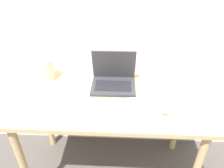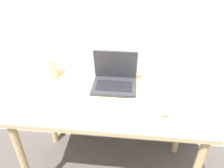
{
  "view_description": "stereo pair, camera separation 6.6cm",
  "coord_description": "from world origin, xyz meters",
  "px_view_note": "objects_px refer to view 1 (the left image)",
  "views": [
    {
      "loc": [
        0.07,
        -0.83,
        1.65
      ],
      "look_at": [
        0.01,
        0.32,
        0.88
      ],
      "focal_mm": 35.0,
      "sensor_mm": 36.0,
      "label": 1
    },
    {
      "loc": [
        0.14,
        -0.82,
        1.65
      ],
      "look_at": [
        0.01,
        0.32,
        0.88
      ],
      "focal_mm": 35.0,
      "sensor_mm": 36.0,
      "label": 2
    }
  ],
  "objects_px": {
    "mouse": "(164,108)",
    "keyboard": "(111,106)",
    "laptop": "(113,79)",
    "vase": "(44,65)",
    "mp3_player": "(101,94)"
  },
  "relations": [
    {
      "from": "laptop",
      "to": "keyboard",
      "type": "relative_size",
      "value": 0.62
    },
    {
      "from": "keyboard",
      "to": "vase",
      "type": "relative_size",
      "value": 2.12
    },
    {
      "from": "vase",
      "to": "mp3_player",
      "type": "relative_size",
      "value": 3.87
    },
    {
      "from": "mouse",
      "to": "vase",
      "type": "relative_size",
      "value": 0.44
    },
    {
      "from": "laptop",
      "to": "vase",
      "type": "height_order",
      "value": "laptop"
    },
    {
      "from": "keyboard",
      "to": "vase",
      "type": "distance_m",
      "value": 0.59
    },
    {
      "from": "mouse",
      "to": "mp3_player",
      "type": "distance_m",
      "value": 0.43
    },
    {
      "from": "laptop",
      "to": "mp3_player",
      "type": "xyz_separation_m",
      "value": [
        -0.08,
        -0.11,
        -0.05
      ]
    },
    {
      "from": "keyboard",
      "to": "mouse",
      "type": "distance_m",
      "value": 0.33
    },
    {
      "from": "laptop",
      "to": "mouse",
      "type": "height_order",
      "value": "laptop"
    },
    {
      "from": "mouse",
      "to": "keyboard",
      "type": "bearing_deg",
      "value": 177.19
    },
    {
      "from": "keyboard",
      "to": "mouse",
      "type": "bearing_deg",
      "value": -2.81
    },
    {
      "from": "mouse",
      "to": "mp3_player",
      "type": "bearing_deg",
      "value": 159.54
    },
    {
      "from": "laptop",
      "to": "mouse",
      "type": "xyz_separation_m",
      "value": [
        0.32,
        -0.26,
        -0.04
      ]
    },
    {
      "from": "keyboard",
      "to": "laptop",
      "type": "bearing_deg",
      "value": 88.32
    }
  ]
}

